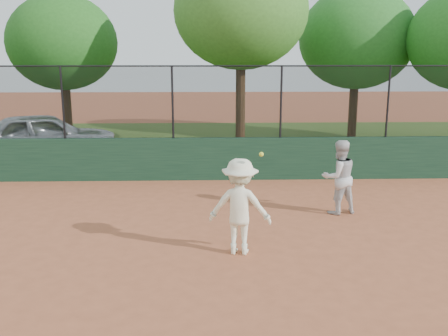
{
  "coord_description": "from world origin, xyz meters",
  "views": [
    {
      "loc": [
        0.49,
        -7.81,
        3.49
      ],
      "look_at": [
        0.8,
        2.2,
        1.2
      ],
      "focal_mm": 40.0,
      "sensor_mm": 36.0,
      "label": 1
    }
  ],
  "objects_px": {
    "player_second": "(339,177)",
    "tree_2": "(241,11)",
    "player_main": "(240,207)",
    "parked_car": "(45,136)",
    "tree_3": "(357,39)",
    "tree_1": "(62,43)"
  },
  "relations": [
    {
      "from": "player_second",
      "to": "tree_2",
      "type": "bearing_deg",
      "value": -92.99
    },
    {
      "from": "tree_2",
      "to": "player_main",
      "type": "bearing_deg",
      "value": -93.64
    },
    {
      "from": "parked_car",
      "to": "player_main",
      "type": "xyz_separation_m",
      "value": [
        6.03,
        -8.26,
        0.06
      ]
    },
    {
      "from": "parked_car",
      "to": "tree_3",
      "type": "xyz_separation_m",
      "value": [
        11.6,
        4.24,
        3.3
      ]
    },
    {
      "from": "tree_2",
      "to": "player_second",
      "type": "bearing_deg",
      "value": -77.5
    },
    {
      "from": "tree_3",
      "to": "parked_car",
      "type": "bearing_deg",
      "value": -159.89
    },
    {
      "from": "tree_1",
      "to": "player_second",
      "type": "bearing_deg",
      "value": -48.3
    },
    {
      "from": "tree_2",
      "to": "tree_3",
      "type": "xyz_separation_m",
      "value": [
        4.93,
        2.57,
        -0.87
      ]
    },
    {
      "from": "tree_1",
      "to": "tree_3",
      "type": "relative_size",
      "value": 0.94
    },
    {
      "from": "tree_1",
      "to": "tree_2",
      "type": "distance_m",
      "value": 7.22
    },
    {
      "from": "player_second",
      "to": "tree_2",
      "type": "distance_m",
      "value": 8.91
    },
    {
      "from": "tree_3",
      "to": "tree_2",
      "type": "bearing_deg",
      "value": -152.51
    },
    {
      "from": "player_main",
      "to": "tree_2",
      "type": "bearing_deg",
      "value": 86.36
    },
    {
      "from": "parked_car",
      "to": "tree_2",
      "type": "xyz_separation_m",
      "value": [
        6.66,
        1.68,
        4.17
      ]
    },
    {
      "from": "player_second",
      "to": "tree_3",
      "type": "height_order",
      "value": "tree_3"
    },
    {
      "from": "tree_1",
      "to": "tree_3",
      "type": "height_order",
      "value": "tree_3"
    },
    {
      "from": "parked_car",
      "to": "player_second",
      "type": "xyz_separation_m",
      "value": [
        8.37,
        -6.03,
        0.02
      ]
    },
    {
      "from": "parked_car",
      "to": "tree_3",
      "type": "distance_m",
      "value": 12.78
    },
    {
      "from": "parked_car",
      "to": "tree_1",
      "type": "bearing_deg",
      "value": -15.94
    },
    {
      "from": "player_main",
      "to": "tree_3",
      "type": "distance_m",
      "value": 14.07
    },
    {
      "from": "tree_1",
      "to": "tree_3",
      "type": "xyz_separation_m",
      "value": [
        11.81,
        0.64,
        0.18
      ]
    },
    {
      "from": "player_second",
      "to": "tree_2",
      "type": "xyz_separation_m",
      "value": [
        -1.71,
        7.7,
        4.14
      ]
    }
  ]
}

